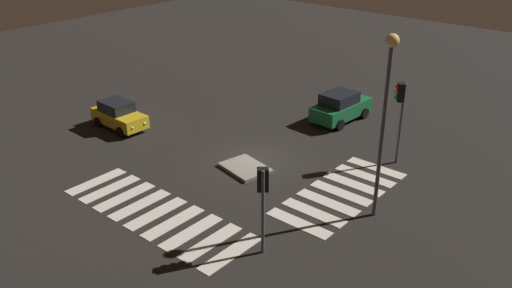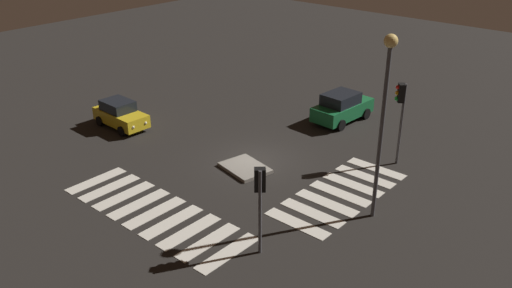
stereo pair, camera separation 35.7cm
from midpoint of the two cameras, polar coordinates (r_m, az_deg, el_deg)
The scene contains 9 objects.
ground_plane at distance 29.19m, azimuth 0.35°, elevation -1.78°, with size 80.00×80.00×0.00m, color black.
traffic_island at distance 28.25m, azimuth -0.81°, elevation -2.54°, with size 2.79×2.32×0.18m.
car_green at distance 34.49m, azimuth 9.38°, elevation 3.87°, with size 2.27×4.45×1.89m.
car_yellow at distance 34.17m, azimuth -13.87°, elevation 3.06°, with size 3.88×1.89×1.67m.
traffic_light_north at distance 28.59m, azimuth 15.39°, elevation 4.09°, with size 0.53×0.54×4.46m.
traffic_light_east at distance 20.75m, azimuth 0.91°, elevation -4.84°, with size 0.54×0.53×3.71m.
street_lamp at distance 22.60m, azimuth 13.89°, elevation 4.63°, with size 0.56×0.56×8.23m.
crosswalk_near at distance 24.99m, azimuth -10.25°, elevation -7.15°, with size 9.90×3.20×0.02m.
crosswalk_side at distance 26.41m, azimuth 9.28°, elevation -5.19°, with size 3.20×7.60×0.02m.
Camera 2 is at (17.15, -19.66, 13.10)m, focal length 37.83 mm.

